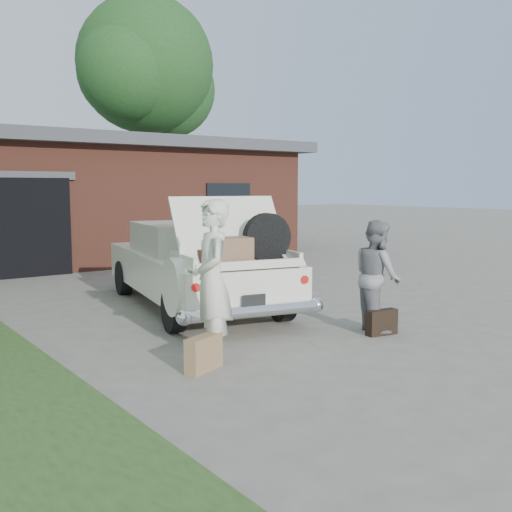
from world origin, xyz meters
TOP-DOWN VIEW (x-y plane):
  - ground at (0.00, 0.00)m, footprint 90.00×90.00m
  - house at (0.98, 11.47)m, footprint 12.80×7.80m
  - tree_right at (6.02, 15.80)m, footprint 5.98×5.20m
  - sedan at (0.42, 2.88)m, footprint 2.84×5.17m
  - woman_left at (-1.03, 0.05)m, footprint 0.66×0.80m
  - woman_right at (1.61, -0.04)m, footprint 0.85×0.93m
  - suitcase_left at (-1.30, -0.19)m, footprint 0.52×0.34m
  - suitcase_right at (1.48, -0.27)m, footprint 0.46×0.21m

SIDE VIEW (x-z plane):
  - ground at x=0.00m, z-range 0.00..0.00m
  - suitcase_right at x=1.48m, z-range 0.00..0.35m
  - suitcase_left at x=-1.30m, z-range 0.00..0.39m
  - sedan at x=0.42m, z-range -0.21..1.65m
  - woman_right at x=1.61m, z-range 0.00..1.55m
  - woman_left at x=-1.03m, z-range 0.00..1.87m
  - house at x=0.98m, z-range 0.02..3.32m
  - tree_right at x=6.02m, z-range 1.73..10.98m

